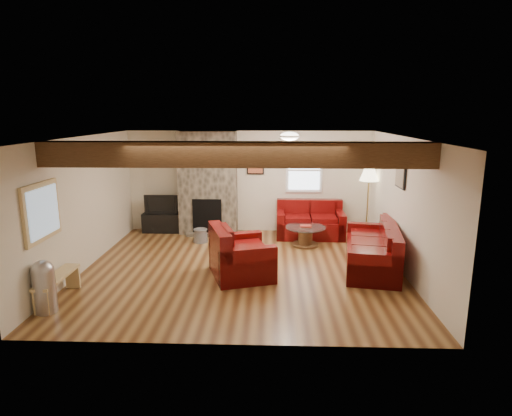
{
  "coord_description": "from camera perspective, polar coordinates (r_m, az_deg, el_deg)",
  "views": [
    {
      "loc": [
        0.54,
        -7.74,
        2.93
      ],
      "look_at": [
        0.25,
        0.4,
        1.11
      ],
      "focal_mm": 30.0,
      "sensor_mm": 36.0,
      "label": 1
    }
  ],
  "objects": [
    {
      "name": "coffee_table",
      "position": [
        9.68,
        6.6,
        -3.74
      ],
      "size": [
        0.9,
        0.9,
        0.47
      ],
      "color": "#432615",
      "rests_on": "floor"
    },
    {
      "name": "pine_bench",
      "position": [
        7.58,
        -24.89,
        -9.67
      ],
      "size": [
        0.26,
        1.11,
        0.41
      ],
      "primitive_type": null,
      "color": "tan",
      "rests_on": "floor"
    },
    {
      "name": "floor_lamp",
      "position": [
        10.22,
        14.84,
        3.86
      ],
      "size": [
        0.43,
        0.43,
        1.7
      ],
      "color": "tan",
      "rests_on": "floor"
    },
    {
      "name": "loveseat",
      "position": [
        10.32,
        7.24,
        -1.53
      ],
      "size": [
        1.61,
        0.94,
        0.85
      ],
      "primitive_type": null,
      "rotation": [
        0.0,
        0.0,
        -0.02
      ],
      "color": "#460508",
      "rests_on": "floor"
    },
    {
      "name": "pedal_bin",
      "position": [
        7.18,
        -26.4,
        -9.33
      ],
      "size": [
        0.36,
        0.36,
        0.82
      ],
      "primitive_type": null,
      "rotation": [
        0.0,
        0.0,
        0.1
      ],
      "color": "#ADACB2",
      "rests_on": "floor"
    },
    {
      "name": "oak_beam",
      "position": [
        6.54,
        -2.72,
        7.15
      ],
      "size": [
        6.0,
        0.36,
        0.38
      ],
      "primitive_type": "cube",
      "color": "#352210",
      "rests_on": "room"
    },
    {
      "name": "chimney_breast",
      "position": [
        10.49,
        -6.43,
        3.15
      ],
      "size": [
        1.4,
        0.67,
        2.5
      ],
      "color": "#3A362D",
      "rests_on": "floor"
    },
    {
      "name": "back_window",
      "position": [
        10.57,
        6.45,
        5.04
      ],
      "size": [
        0.9,
        0.08,
        1.1
      ],
      "primitive_type": null,
      "color": "white",
      "rests_on": "room"
    },
    {
      "name": "coal_bucket",
      "position": [
        9.97,
        -7.4,
        -3.63
      ],
      "size": [
        0.34,
        0.34,
        0.32
      ],
      "primitive_type": null,
      "color": "gray",
      "rests_on": "floor"
    },
    {
      "name": "tv_cabinet",
      "position": [
        10.96,
        -12.33,
        -1.89
      ],
      "size": [
        0.96,
        0.38,
        0.48
      ],
      "primitive_type": "cube",
      "color": "black",
      "rests_on": "floor"
    },
    {
      "name": "armchair_red",
      "position": [
        7.81,
        -1.96,
        -5.8
      ],
      "size": [
        1.31,
        1.41,
        0.93
      ],
      "primitive_type": null,
      "rotation": [
        0.0,
        0.0,
        1.88
      ],
      "color": "#460508",
      "rests_on": "floor"
    },
    {
      "name": "artwork_right",
      "position": [
        8.48,
        18.66,
        3.95
      ],
      "size": [
        0.06,
        0.55,
        0.42
      ],
      "primitive_type": null,
      "color": "black",
      "rests_on": "room"
    },
    {
      "name": "hatch_window",
      "position": [
        7.31,
        -26.63,
        -0.44
      ],
      "size": [
        0.08,
        1.0,
        0.9
      ],
      "primitive_type": null,
      "color": "tan",
      "rests_on": "room"
    },
    {
      "name": "room",
      "position": [
        7.94,
        -1.9,
        0.39
      ],
      "size": [
        8.0,
        8.0,
        8.0
      ],
      "color": "#583117",
      "rests_on": "ground"
    },
    {
      "name": "television",
      "position": [
        10.85,
        -12.45,
        0.56
      ],
      "size": [
        0.82,
        0.11,
        0.47
      ],
      "primitive_type": "imported",
      "color": "black",
      "rests_on": "tv_cabinet"
    },
    {
      "name": "artwork_back",
      "position": [
        10.53,
        -0.09,
        5.91
      ],
      "size": [
        0.42,
        0.06,
        0.52
      ],
      "primitive_type": null,
      "color": "black",
      "rests_on": "room"
    },
    {
      "name": "sofa_three",
      "position": [
        8.53,
        15.16,
        -4.94
      ],
      "size": [
        1.28,
        2.32,
        0.85
      ],
      "primitive_type": null,
      "rotation": [
        0.0,
        0.0,
        -1.74
      ],
      "color": "#460508",
      "rests_on": "floor"
    },
    {
      "name": "ceiling_dome",
      "position": [
        8.66,
        4.49,
        9.33
      ],
      "size": [
        0.4,
        0.4,
        0.18
      ],
      "primitive_type": null,
      "color": "white",
      "rests_on": "room"
    }
  ]
}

